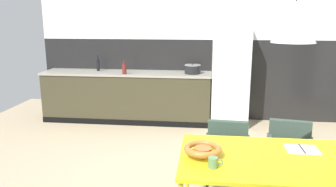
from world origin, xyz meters
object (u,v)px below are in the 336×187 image
armchair_corner_seat (290,146)px  pendant_lamp_over_table_near (295,22)px  refrigerator_column (230,73)px  bottle_vinegar_dark (98,65)px  armchair_far_side (227,146)px  open_book (302,149)px  bottle_spice_small (124,69)px  mug_wide_latte (213,163)px  cooking_pot (192,69)px  dining_table (281,162)px  fruit_bowl (203,150)px

armchair_corner_seat → pendant_lamp_over_table_near: 1.68m
refrigerator_column → bottle_vinegar_dark: bearing=178.2°
bottle_vinegar_dark → pendant_lamp_over_table_near: 4.24m
bottle_vinegar_dark → armchair_far_side: bearing=-46.0°
armchair_corner_seat → pendant_lamp_over_table_near: pendant_lamp_over_table_near is taller
pendant_lamp_over_table_near → bottle_vinegar_dark: bearing=129.4°
open_book → bottle_spice_small: bottle_spice_small is taller
armchair_far_side → mug_wide_latte: 1.15m
armchair_corner_seat → bottle_spice_small: size_ratio=3.09×
refrigerator_column → pendant_lamp_over_table_near: (0.23, -3.14, 0.91)m
open_book → mug_wide_latte: mug_wide_latte is taller
cooking_pot → bottle_spice_small: 1.19m
mug_wide_latte → bottle_vinegar_dark: 4.01m
dining_table → cooking_pot: (-0.88, 3.05, 0.31)m
armchair_corner_seat → bottle_vinegar_dark: 3.75m
mug_wide_latte → open_book: bearing=29.4°
armchair_corner_seat → open_book: size_ratio=2.65×
fruit_bowl → pendant_lamp_over_table_near: (0.66, 0.00, 1.05)m
armchair_corner_seat → cooking_pot: (-1.18, 2.15, 0.52)m
open_book → pendant_lamp_over_table_near: size_ratio=0.22×
bottle_spice_small → armchair_far_side: bearing=-50.4°
fruit_bowl → cooking_pot: (-0.22, 3.09, 0.21)m
fruit_bowl → bottle_spice_small: (-1.41, 2.91, 0.23)m
pendant_lamp_over_table_near → armchair_far_side: bearing=113.7°
armchair_far_side → pendant_lamp_over_table_near: pendant_lamp_over_table_near is taller
armchair_corner_seat → fruit_bowl: 1.38m
refrigerator_column → armchair_corner_seat: bearing=-76.5°
mug_wide_latte → cooking_pot: bearing=95.4°
open_book → mug_wide_latte: 0.91m
open_book → bottle_vinegar_dark: (-2.85, 2.98, 0.29)m
refrigerator_column → fruit_bowl: refrigerator_column is taller
open_book → fruit_bowl: bearing=-165.0°
armchair_far_side → open_book: (0.61, -0.66, 0.26)m
dining_table → mug_wide_latte: mug_wide_latte is taller
armchair_corner_seat → mug_wide_latte: mug_wide_latte is taller
open_book → bottle_spice_small: bearing=130.4°
pendant_lamp_over_table_near → dining_table: bearing=90.0°
cooking_pot → refrigerator_column: bearing=4.1°
fruit_bowl → bottle_vinegar_dark: 3.78m
dining_table → armchair_far_side: bearing=114.7°
dining_table → armchair_corner_seat: size_ratio=2.31×
cooking_pot → pendant_lamp_over_table_near: bearing=-74.0°
cooking_pot → bottle_vinegar_dark: bearing=175.9°
cooking_pot → armchair_far_side: bearing=-77.3°
dining_table → armchair_corner_seat: 0.97m
refrigerator_column → armchair_far_side: 2.30m
bottle_spice_small → mug_wide_latte: bearing=-64.5°
open_book → bottle_spice_small: size_ratio=1.16×
mug_wide_latte → pendant_lamp_over_table_near: pendant_lamp_over_table_near is taller
fruit_bowl → bottle_vinegar_dark: size_ratio=1.13×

